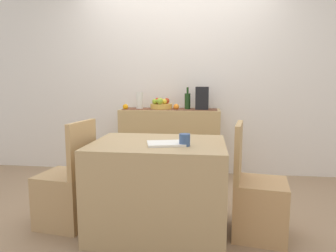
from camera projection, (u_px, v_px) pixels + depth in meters
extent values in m
cube|color=#977A5C|center=(166.00, 205.00, 3.09)|extent=(6.40, 6.40, 0.02)
cube|color=silver|center=(178.00, 72.00, 4.06)|extent=(6.40, 0.06, 2.70)
cube|color=tan|center=(170.00, 143.00, 3.94)|extent=(1.24, 0.42, 0.87)
cube|color=brown|center=(170.00, 109.00, 3.88)|extent=(1.17, 0.32, 0.01)
cylinder|color=gold|center=(161.00, 106.00, 3.89)|extent=(0.28, 0.28, 0.06)
sphere|color=gold|center=(160.00, 101.00, 3.97)|extent=(0.07, 0.07, 0.07)
sphere|color=#B63819|center=(167.00, 101.00, 3.94)|extent=(0.07, 0.07, 0.07)
sphere|color=red|center=(157.00, 101.00, 3.89)|extent=(0.08, 0.08, 0.08)
sphere|color=gold|center=(164.00, 101.00, 3.86)|extent=(0.07, 0.07, 0.07)
sphere|color=#8FB335|center=(160.00, 101.00, 3.80)|extent=(0.08, 0.08, 0.08)
sphere|color=#93AF2D|center=(155.00, 102.00, 3.84)|extent=(0.07, 0.07, 0.07)
cylinder|color=#1C3A16|center=(187.00, 101.00, 3.84)|extent=(0.07, 0.07, 0.20)
cylinder|color=#1C3A16|center=(188.00, 90.00, 3.82)|extent=(0.03, 0.03, 0.08)
cube|color=black|center=(202.00, 98.00, 3.81)|extent=(0.16, 0.18, 0.28)
cylinder|color=silver|center=(140.00, 101.00, 3.92)|extent=(0.09, 0.09, 0.21)
sphere|color=orange|center=(176.00, 107.00, 3.82)|extent=(0.07, 0.07, 0.07)
sphere|color=orange|center=(125.00, 107.00, 3.84)|extent=(0.07, 0.07, 0.07)
cube|color=tan|center=(159.00, 187.00, 2.51)|extent=(1.05, 0.79, 0.74)
cube|color=white|center=(166.00, 144.00, 2.35)|extent=(0.32, 0.27, 0.02)
cylinder|color=#3A578C|center=(185.00, 140.00, 2.31)|extent=(0.08, 0.08, 0.09)
cube|color=tan|center=(66.00, 199.00, 2.63)|extent=(0.45, 0.45, 0.45)
cube|color=tan|center=(82.00, 149.00, 2.52)|extent=(0.10, 0.40, 0.45)
cube|color=tan|center=(260.00, 209.00, 2.43)|extent=(0.46, 0.46, 0.45)
cube|color=tan|center=(238.00, 152.00, 2.42)|extent=(0.10, 0.40, 0.45)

